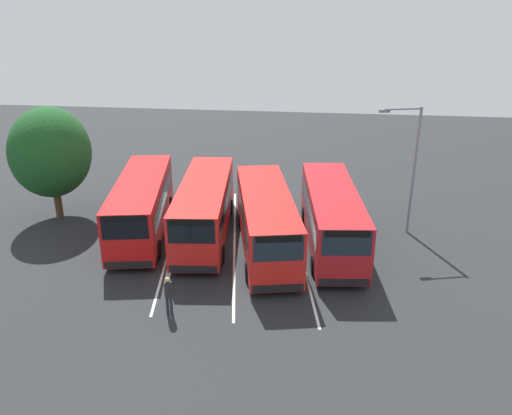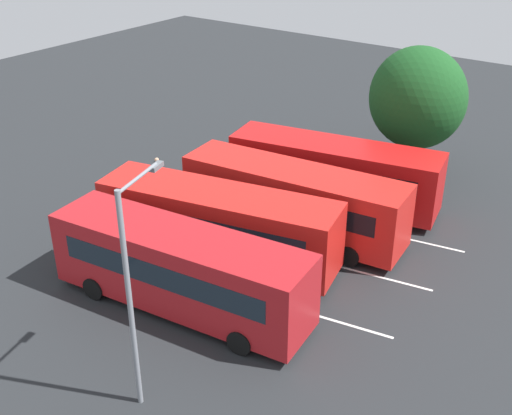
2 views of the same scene
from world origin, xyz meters
TOP-DOWN VIEW (x-y plane):
  - ground_plane at (0.00, 0.00)m, footprint 73.19×73.19m
  - bus_far_left at (-0.68, -5.39)m, footprint 10.33×4.33m
  - bus_center_left at (-0.70, -1.78)m, footprint 10.25×3.52m
  - bus_center_right at (0.61, 1.82)m, footprint 10.34×4.55m
  - bus_far_right at (-0.36, 5.23)m, footprint 10.27×3.61m
  - pedestrian at (7.26, -1.55)m, footprint 0.37×0.37m
  - street_lamp at (-2.53, 9.39)m, footprint 0.78×2.33m
  - depot_tree at (-2.16, -11.22)m, footprint 5.06×4.56m
  - lane_stripe_outer_left at (0.00, -3.53)m, footprint 15.19×2.59m
  - lane_stripe_inner_left at (0.00, 0.00)m, footprint 15.19×2.59m
  - lane_stripe_inner_right at (0.00, 3.53)m, footprint 15.19×2.59m

SIDE VIEW (x-z plane):
  - ground_plane at x=0.00m, z-range 0.00..0.00m
  - lane_stripe_outer_left at x=0.00m, z-range 0.00..0.01m
  - lane_stripe_inner_left at x=0.00m, z-range 0.00..0.01m
  - lane_stripe_inner_right at x=0.00m, z-range 0.00..0.01m
  - pedestrian at x=7.26m, z-range 0.16..1.94m
  - bus_far_left at x=-0.68m, z-range 0.15..3.28m
  - bus_center_left at x=-0.70m, z-range 0.15..3.28m
  - bus_center_right at x=0.61m, z-range 0.15..3.28m
  - bus_far_right at x=-0.36m, z-range 0.15..3.28m
  - depot_tree at x=-2.16m, z-range 0.72..7.51m
  - street_lamp at x=-2.53m, z-range 0.56..7.78m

